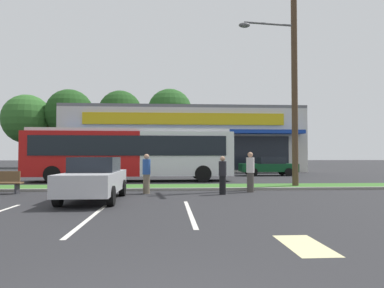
% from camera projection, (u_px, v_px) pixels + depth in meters
% --- Properties ---
extents(grass_median, '(56.00, 2.20, 0.12)m').
position_uv_depth(grass_median, '(161.00, 187.00, 17.58)').
color(grass_median, '#386B28').
rests_on(grass_median, ground_plane).
extents(curb_lip, '(56.00, 0.24, 0.12)m').
position_uv_depth(curb_lip, '(161.00, 189.00, 16.37)').
color(curb_lip, gray).
rests_on(curb_lip, ground_plane).
extents(parking_stripe_1, '(0.12, 4.80, 0.01)m').
position_uv_depth(parking_stripe_1, '(90.00, 218.00, 9.20)').
color(parking_stripe_1, silver).
rests_on(parking_stripe_1, ground_plane).
extents(parking_stripe_2, '(0.12, 4.80, 0.01)m').
position_uv_depth(parking_stripe_2, '(190.00, 212.00, 10.14)').
color(parking_stripe_2, silver).
rests_on(parking_stripe_2, ground_plane).
extents(lot_arrow, '(0.70, 1.60, 0.01)m').
position_uv_depth(lot_arrow, '(305.00, 245.00, 6.42)').
color(lot_arrow, beige).
rests_on(lot_arrow, ground_plane).
extents(storefront_building, '(23.60, 12.10, 6.44)m').
position_uv_depth(storefront_building, '(183.00, 141.00, 39.14)').
color(storefront_building, beige).
rests_on(storefront_building, ground_plane).
extents(tree_far_left, '(6.45, 6.45, 9.64)m').
position_uv_depth(tree_far_left, '(27.00, 119.00, 47.64)').
color(tree_far_left, '#473323').
rests_on(tree_far_left, ground_plane).
extents(tree_left, '(6.24, 6.24, 10.33)m').
position_uv_depth(tree_left, '(69.00, 113.00, 47.69)').
color(tree_left, '#473323').
rests_on(tree_left, ground_plane).
extents(tree_mid_left, '(5.68, 5.68, 10.18)m').
position_uv_depth(tree_mid_left, '(120.00, 112.00, 47.75)').
color(tree_mid_left, '#473323').
rests_on(tree_mid_left, ground_plane).
extents(tree_mid, '(6.20, 6.20, 10.86)m').
position_uv_depth(tree_mid, '(170.00, 111.00, 50.20)').
color(tree_mid, '#473323').
rests_on(tree_mid, ground_plane).
extents(utility_pole, '(3.08, 2.40, 11.22)m').
position_uv_depth(utility_pole, '(292.00, 68.00, 17.96)').
color(utility_pole, '#4C3826').
rests_on(utility_pole, ground_plane).
extents(city_bus, '(12.71, 2.91, 3.25)m').
position_uv_depth(city_bus, '(131.00, 153.00, 22.58)').
color(city_bus, '#B71414').
rests_on(city_bus, ground_plane).
extents(bus_stop_bench, '(1.60, 0.45, 0.95)m').
position_uv_depth(bus_stop_bench, '(1.00, 182.00, 15.00)').
color(bus_stop_bench, brown).
rests_on(bus_stop_bench, ground_plane).
extents(car_0, '(1.86, 4.61, 1.54)m').
position_uv_depth(car_0, '(94.00, 178.00, 12.85)').
color(car_0, '#B7B7BC').
rests_on(car_0, ground_plane).
extents(car_2, '(4.46, 1.86, 1.45)m').
position_uv_depth(car_2, '(269.00, 166.00, 28.75)').
color(car_2, '#0C3F1E').
rests_on(car_2, ground_plane).
extents(pedestrian_near_bench, '(0.32, 0.32, 1.57)m').
position_uv_depth(pedestrian_near_bench, '(223.00, 175.00, 14.82)').
color(pedestrian_near_bench, black).
rests_on(pedestrian_near_bench, ground_plane).
extents(pedestrian_mid, '(0.34, 0.34, 1.66)m').
position_uv_depth(pedestrian_mid, '(146.00, 174.00, 15.21)').
color(pedestrian_mid, '#726651').
rests_on(pedestrian_mid, ground_plane).
extents(pedestrian_far, '(0.35, 0.35, 1.75)m').
position_uv_depth(pedestrian_far, '(250.00, 172.00, 15.78)').
color(pedestrian_far, '#47423D').
rests_on(pedestrian_far, ground_plane).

